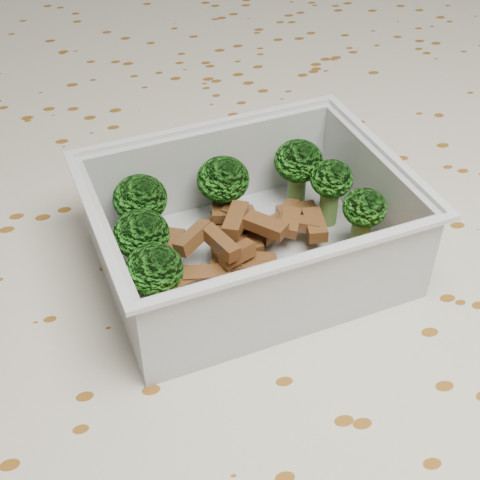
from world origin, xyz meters
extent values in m
cube|color=brown|center=(0.00, 0.00, 0.73)|extent=(1.40, 0.90, 0.04)
cube|color=beige|center=(0.00, 0.00, 0.75)|extent=(1.46, 0.96, 0.01)
cube|color=beige|center=(0.00, 0.48, 0.66)|extent=(1.46, 0.01, 0.18)
cube|color=silver|center=(0.00, 0.00, 0.76)|extent=(0.18, 0.15, 0.00)
cube|color=silver|center=(-0.01, 0.06, 0.79)|extent=(0.17, 0.03, 0.06)
cube|color=silver|center=(0.01, -0.07, 0.79)|extent=(0.17, 0.03, 0.06)
cube|color=silver|center=(0.08, 0.01, 0.79)|extent=(0.02, 0.12, 0.06)
cube|color=silver|center=(-0.08, -0.02, 0.79)|extent=(0.02, 0.12, 0.06)
cube|color=silver|center=(-0.01, 0.06, 0.82)|extent=(0.18, 0.03, 0.00)
cube|color=silver|center=(0.01, -0.07, 0.82)|extent=(0.18, 0.03, 0.00)
cube|color=silver|center=(0.08, 0.01, 0.82)|extent=(0.02, 0.13, 0.00)
cube|color=silver|center=(-0.09, -0.02, 0.82)|extent=(0.02, 0.13, 0.00)
cylinder|color=#608C3F|center=(-0.06, 0.03, 0.77)|extent=(0.01, 0.01, 0.02)
ellipsoid|color=#2B831C|center=(-0.06, 0.03, 0.79)|extent=(0.03, 0.03, 0.03)
cylinder|color=#608C3F|center=(-0.01, 0.04, 0.77)|extent=(0.01, 0.01, 0.02)
ellipsoid|color=#2B831C|center=(-0.01, 0.04, 0.79)|extent=(0.03, 0.03, 0.03)
cylinder|color=#608C3F|center=(0.04, 0.04, 0.77)|extent=(0.01, 0.01, 0.02)
ellipsoid|color=#2B831C|center=(0.04, 0.04, 0.79)|extent=(0.03, 0.03, 0.03)
cylinder|color=#608C3F|center=(-0.06, 0.00, 0.77)|extent=(0.01, 0.01, 0.02)
ellipsoid|color=#2B831C|center=(-0.06, 0.00, 0.79)|extent=(0.03, 0.03, 0.03)
cylinder|color=#608C3F|center=(0.06, 0.02, 0.77)|extent=(0.01, 0.01, 0.02)
ellipsoid|color=#2B831C|center=(0.06, 0.02, 0.79)|extent=(0.03, 0.03, 0.02)
cylinder|color=#608C3F|center=(-0.06, -0.03, 0.77)|extent=(0.01, 0.01, 0.02)
ellipsoid|color=#2B831C|center=(-0.06, -0.03, 0.79)|extent=(0.03, 0.03, 0.03)
cylinder|color=#608C3F|center=(0.06, -0.01, 0.77)|extent=(0.01, 0.01, 0.02)
ellipsoid|color=#2B831C|center=(0.06, -0.01, 0.79)|extent=(0.03, 0.03, 0.02)
cube|color=brown|center=(0.04, 0.02, 0.77)|extent=(0.03, 0.01, 0.01)
cube|color=brown|center=(-0.02, 0.00, 0.77)|extent=(0.01, 0.03, 0.01)
cube|color=brown|center=(-0.01, 0.02, 0.77)|extent=(0.03, 0.02, 0.01)
cube|color=brown|center=(0.01, 0.02, 0.77)|extent=(0.02, 0.02, 0.01)
cube|color=brown|center=(-0.03, 0.00, 0.78)|extent=(0.03, 0.03, 0.01)
cube|color=brown|center=(0.03, 0.02, 0.77)|extent=(0.03, 0.03, 0.01)
cube|color=brown|center=(0.00, 0.03, 0.77)|extent=(0.03, 0.01, 0.01)
cube|color=brown|center=(0.00, -0.01, 0.77)|extent=(0.02, 0.02, 0.01)
cube|color=brown|center=(0.04, 0.00, 0.77)|extent=(0.01, 0.03, 0.01)
cube|color=brown|center=(-0.01, -0.01, 0.78)|extent=(0.02, 0.02, 0.01)
cube|color=brown|center=(0.01, 0.00, 0.78)|extent=(0.03, 0.03, 0.01)
cube|color=brown|center=(-0.01, 0.01, 0.78)|extent=(0.02, 0.03, 0.01)
cube|color=brown|center=(-0.02, -0.01, 0.78)|extent=(0.02, 0.03, 0.01)
cube|color=brown|center=(-0.01, 0.03, 0.77)|extent=(0.02, 0.03, 0.01)
cube|color=brown|center=(-0.01, -0.01, 0.77)|extent=(0.03, 0.01, 0.01)
cube|color=brown|center=(-0.03, -0.02, 0.77)|extent=(0.03, 0.02, 0.01)
cube|color=brown|center=(-0.01, -0.01, 0.77)|extent=(0.02, 0.03, 0.01)
cube|color=brown|center=(0.03, 0.00, 0.78)|extent=(0.03, 0.02, 0.01)
cube|color=brown|center=(0.00, 0.01, 0.78)|extent=(0.02, 0.02, 0.01)
cube|color=brown|center=(0.01, 0.01, 0.77)|extent=(0.02, 0.03, 0.01)
cube|color=brown|center=(0.03, 0.00, 0.78)|extent=(0.02, 0.03, 0.01)
cube|color=brown|center=(-0.04, -0.02, 0.77)|extent=(0.03, 0.02, 0.01)
cube|color=brown|center=(0.00, 0.02, 0.78)|extent=(0.03, 0.03, 0.01)
cube|color=brown|center=(-0.01, 0.02, 0.77)|extent=(0.03, 0.02, 0.01)
cube|color=brown|center=(0.00, -0.02, 0.77)|extent=(0.03, 0.02, 0.01)
cube|color=brown|center=(0.00, 0.01, 0.77)|extent=(0.01, 0.03, 0.01)
cube|color=brown|center=(-0.05, 0.02, 0.77)|extent=(0.02, 0.02, 0.01)
cylinder|color=#AC5927|center=(0.01, -0.04, 0.77)|extent=(0.13, 0.04, 0.02)
sphere|color=#AC5927|center=(0.07, -0.03, 0.77)|extent=(0.02, 0.02, 0.02)
sphere|color=#AC5927|center=(-0.06, -0.05, 0.77)|extent=(0.02, 0.02, 0.02)
camera|label=1|loc=(-0.08, -0.29, 1.03)|focal=50.00mm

